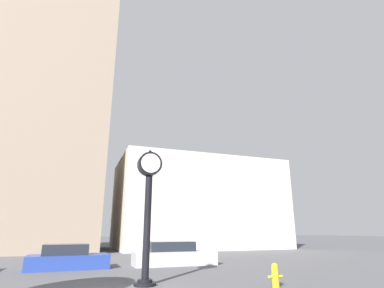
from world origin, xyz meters
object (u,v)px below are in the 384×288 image
(car_silver, at_px, (174,255))
(fire_hydrant_near, at_px, (275,275))
(car_blue, at_px, (68,258))
(street_clock, at_px, (148,200))

(car_silver, height_order, fire_hydrant_near, car_silver)
(car_blue, height_order, car_silver, car_silver)
(car_silver, distance_m, fire_hydrant_near, 8.18)
(car_blue, height_order, fire_hydrant_near, car_blue)
(car_blue, bearing_deg, car_silver, -4.29)
(street_clock, relative_size, car_blue, 1.24)
(fire_hydrant_near, bearing_deg, street_clock, 155.65)
(car_blue, xyz_separation_m, fire_hydrant_near, (7.12, -8.23, -0.11))
(car_blue, relative_size, fire_hydrant_near, 5.11)
(street_clock, height_order, car_blue, street_clock)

